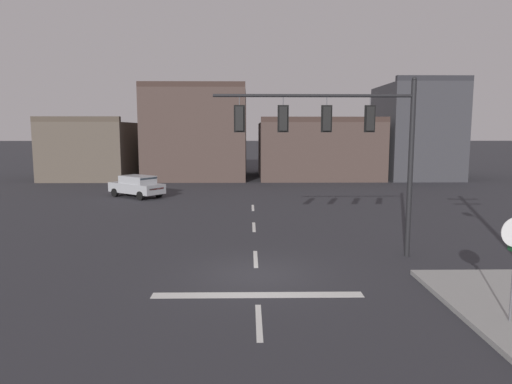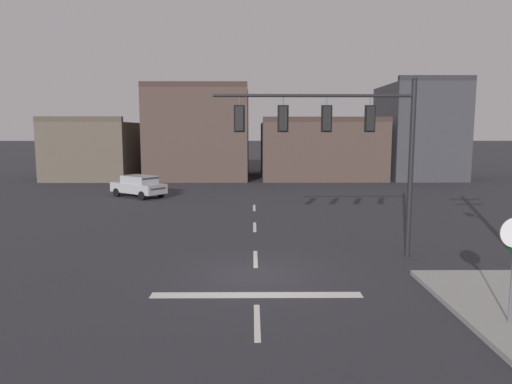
% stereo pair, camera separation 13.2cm
% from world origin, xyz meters
% --- Properties ---
extents(ground_plane, '(400.00, 400.00, 0.00)m').
position_xyz_m(ground_plane, '(0.00, 0.00, 0.00)').
color(ground_plane, '#2B2B30').
extents(stop_bar_paint, '(6.40, 0.50, 0.01)m').
position_xyz_m(stop_bar_paint, '(0.00, -2.00, 0.00)').
color(stop_bar_paint, silver).
rests_on(stop_bar_paint, ground).
extents(lane_centreline, '(0.16, 26.40, 0.01)m').
position_xyz_m(lane_centreline, '(0.00, 2.00, 0.00)').
color(lane_centreline, silver).
rests_on(lane_centreline, ground).
extents(signal_mast_near_side, '(7.69, 0.41, 6.96)m').
position_xyz_m(signal_mast_near_side, '(3.36, 2.31, 4.83)').
color(signal_mast_near_side, black).
rests_on(signal_mast_near_side, ground).
extents(car_lot_nearside, '(4.59, 4.11, 1.61)m').
position_xyz_m(car_lot_nearside, '(-8.56, 18.92, 0.86)').
color(car_lot_nearside, '#9EA0A5').
rests_on(car_lot_nearside, ground).
extents(building_row, '(41.03, 11.99, 9.97)m').
position_xyz_m(building_row, '(0.98, 33.74, 3.80)').
color(building_row, brown).
rests_on(building_row, ground).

